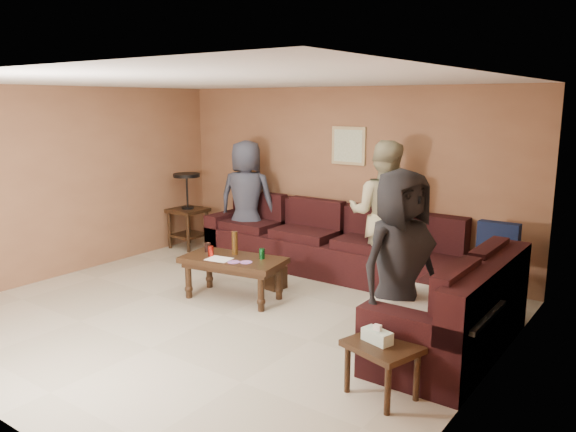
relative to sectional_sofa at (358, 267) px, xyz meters
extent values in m
plane|color=#BDB79F|center=(-0.81, -1.52, -0.33)|extent=(5.50, 5.50, 0.00)
cube|color=silver|center=(-0.81, -1.52, 2.12)|extent=(5.50, 5.00, 0.10)
cube|color=#8F6243|center=(-0.81, 0.98, 0.92)|extent=(5.50, 0.10, 2.50)
cube|color=#8F6243|center=(-3.56, -1.52, 0.92)|extent=(0.10, 5.00, 2.50)
cube|color=#8F6243|center=(1.94, -1.52, 0.92)|extent=(0.10, 5.00, 2.50)
cube|color=black|center=(-0.81, 0.53, -0.10)|extent=(3.70, 0.90, 0.45)
cube|color=black|center=(-0.81, 0.86, 0.35)|extent=(3.70, 0.24, 0.45)
cube|color=black|center=(-2.54, 0.53, -0.01)|extent=(0.24, 0.90, 0.63)
cube|color=black|center=(1.49, -0.92, -0.10)|extent=(0.90, 2.00, 0.45)
cube|color=black|center=(1.82, -0.92, 0.35)|extent=(0.24, 2.00, 0.45)
cube|color=black|center=(1.49, -1.80, -0.01)|extent=(0.90, 0.24, 0.63)
cube|color=#131C3C|center=(1.49, 0.53, 0.42)|extent=(0.45, 0.14, 0.45)
cube|color=beige|center=(1.49, -1.37, 0.25)|extent=(1.00, 0.85, 0.04)
cube|color=black|center=(-1.08, -1.05, 0.14)|extent=(1.29, 0.80, 0.07)
cube|color=black|center=(-1.08, -1.05, 0.08)|extent=(1.19, 0.69, 0.05)
cylinder|color=black|center=(-1.53, -1.35, -0.11)|extent=(0.08, 0.08, 0.44)
cylinder|color=black|center=(-0.56, -1.18, -0.11)|extent=(0.08, 0.08, 0.44)
cylinder|color=black|center=(-1.61, -0.92, -0.11)|extent=(0.08, 0.08, 0.44)
cylinder|color=black|center=(-0.64, -0.75, -0.11)|extent=(0.08, 0.08, 0.44)
cylinder|color=red|center=(-1.34, -1.15, 0.24)|extent=(0.07, 0.07, 0.12)
cylinder|color=#167E32|center=(-0.78, -0.89, 0.24)|extent=(0.07, 0.07, 0.12)
cylinder|color=#3D270E|center=(-1.16, -0.93, 0.32)|extent=(0.07, 0.07, 0.28)
cylinder|color=black|center=(-1.51, -1.03, 0.23)|extent=(0.08, 0.08, 0.11)
cube|color=white|center=(-1.17, -1.20, 0.18)|extent=(0.31, 0.26, 0.00)
cylinder|color=#F35687|center=(-0.95, -1.19, 0.18)|extent=(0.14, 0.14, 0.01)
cylinder|color=#F35687|center=(-0.83, -1.12, 0.18)|extent=(0.14, 0.14, 0.01)
cube|color=black|center=(-3.25, 0.33, 0.28)|extent=(0.52, 0.52, 0.05)
cube|color=black|center=(-3.25, 0.33, -0.12)|extent=(0.46, 0.46, 0.03)
cylinder|color=black|center=(-3.46, 0.12, -0.02)|extent=(0.05, 0.05, 0.61)
cylinder|color=black|center=(-3.04, 0.12, -0.02)|extent=(0.05, 0.05, 0.61)
cylinder|color=black|center=(-3.46, 0.53, -0.02)|extent=(0.05, 0.05, 0.61)
cylinder|color=black|center=(-3.04, 0.53, -0.02)|extent=(0.05, 0.05, 0.61)
cylinder|color=black|center=(-3.25, 0.33, 0.32)|extent=(0.19, 0.19, 0.03)
cylinder|color=black|center=(-3.25, 0.33, 0.59)|extent=(0.03, 0.03, 0.50)
cylinder|color=black|center=(-3.25, 0.33, 0.84)|extent=(0.42, 0.42, 0.05)
cube|color=black|center=(1.36, -2.06, 0.09)|extent=(0.64, 0.57, 0.05)
cylinder|color=black|center=(1.11, -2.16, -0.12)|extent=(0.05, 0.05, 0.42)
cylinder|color=black|center=(1.52, -2.28, -0.12)|extent=(0.05, 0.05, 0.42)
cylinder|color=black|center=(1.20, -1.84, -0.12)|extent=(0.05, 0.05, 0.42)
cylinder|color=black|center=(1.61, -1.96, -0.12)|extent=(0.05, 0.05, 0.42)
cube|color=white|center=(1.31, -2.06, 0.17)|extent=(0.26, 0.18, 0.10)
cube|color=white|center=(1.31, -2.06, 0.24)|extent=(0.06, 0.04, 0.05)
cube|color=black|center=(-0.92, -0.47, -0.18)|extent=(0.27, 0.27, 0.29)
cube|color=tan|center=(-0.71, 0.96, 1.37)|extent=(0.52, 0.03, 0.52)
cube|color=silver|center=(-0.71, 0.95, 1.37)|extent=(0.44, 0.01, 0.44)
imported|color=#333847|center=(-2.15, 0.48, 0.55)|extent=(0.99, 0.81, 1.75)
imported|color=tan|center=(0.10, 0.43, 0.59)|extent=(1.03, 0.88, 1.84)
imported|color=black|center=(1.16, -1.36, 0.54)|extent=(0.83, 0.99, 1.74)
camera|label=1|loc=(3.16, -5.81, 1.97)|focal=35.00mm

